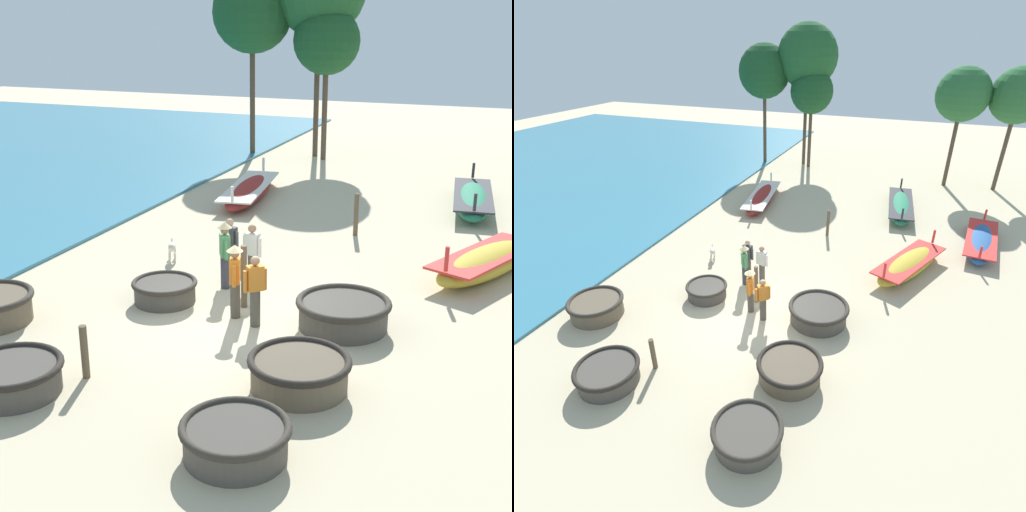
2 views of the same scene
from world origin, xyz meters
The scene contains 20 objects.
ground_plane centered at (0.00, 0.00, 0.00)m, with size 80.00×80.00×0.00m, color #C6B793.
coracle_nearest centered at (-2.10, 0.38, 0.28)m, with size 1.52×1.52×0.52m.
coracle_tilted centered at (-2.59, -4.27, 0.32)m, with size 1.78×1.78×0.58m.
coracle_weathered centered at (2.09, 0.49, 0.35)m, with size 2.03×2.03×0.64m.
coracle_far_right centered at (1.78, -4.62, 0.30)m, with size 1.72×1.72×0.56m.
coracle_upturned centered at (2.03, -2.32, 0.33)m, with size 1.86×1.86×0.61m.
long_boat_green_hull centered at (-3.87, 10.02, 0.30)m, with size 1.99×5.45×1.01m.
long_boat_ochre_hull centered at (3.72, 11.48, 0.32)m, with size 1.74×5.35×1.11m.
long_boat_white_hull centered at (4.66, 4.92, 0.35)m, with size 2.83×4.44×1.22m.
fisherman_standing_left centered at (-0.24, 0.15, 0.96)m, with size 0.36×0.51×1.67m.
fisherman_by_coracle centered at (-1.14, 1.67, 0.96)m, with size 0.37×0.46×1.67m.
fisherman_standing_right centered at (0.33, -0.12, 0.84)m, with size 0.41×0.40×1.57m.
fisherman_crouching centered at (-1.29, 2.30, 0.84)m, with size 0.51×0.31×1.57m.
fisherman_hauling centered at (-0.58, 2.02, 0.84)m, with size 0.52×0.30×1.57m.
dog centered at (-3.26, 2.95, 0.37)m, with size 0.42×0.63×0.55m.
mooring_post_shoreline centered at (0.75, 7.05, 0.64)m, with size 0.14×0.14×1.28m, color brown.
mooring_post_inland centered at (-0.28, 0.75, 0.73)m, with size 0.14×0.14×1.47m, color brown.
mooring_post_mid_beach centered at (-1.72, -3.36, 0.52)m, with size 0.14×0.14×1.03m, color brown.
tree_right_mid centered at (-3.43, 17.97, 5.15)m, with size 2.91×2.91×6.64m.
tree_center centered at (-6.83, 17.82, 6.33)m, with size 3.57×3.57×8.14m.
Camera 1 is at (5.41, -13.07, 6.34)m, focal length 50.00 mm.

